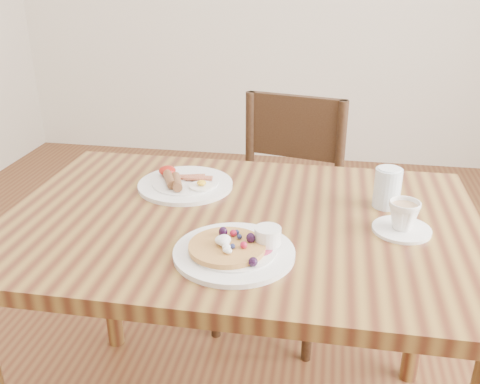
{
  "coord_description": "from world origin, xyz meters",
  "views": [
    {
      "loc": [
        0.21,
        -1.19,
        1.36
      ],
      "look_at": [
        0.0,
        0.0,
        0.82
      ],
      "focal_mm": 40.0,
      "sensor_mm": 36.0,
      "label": 1
    }
  ],
  "objects_px": {
    "chair_far": "(282,204)",
    "pancake_plate": "(236,249)",
    "teacup_saucer": "(403,219)",
    "dining_table": "(240,251)",
    "breakfast_plate": "(184,183)",
    "water_glass": "(387,188)"
  },
  "relations": [
    {
      "from": "chair_far",
      "to": "pancake_plate",
      "type": "relative_size",
      "value": 3.26
    },
    {
      "from": "teacup_saucer",
      "to": "chair_far",
      "type": "bearing_deg",
      "value": 118.13
    },
    {
      "from": "dining_table",
      "to": "teacup_saucer",
      "type": "xyz_separation_m",
      "value": [
        0.4,
        -0.01,
        0.13
      ]
    },
    {
      "from": "pancake_plate",
      "to": "teacup_saucer",
      "type": "distance_m",
      "value": 0.41
    },
    {
      "from": "chair_far",
      "to": "pancake_plate",
      "type": "height_order",
      "value": "chair_far"
    },
    {
      "from": "breakfast_plate",
      "to": "pancake_plate",
      "type": "bearing_deg",
      "value": -58.3
    },
    {
      "from": "dining_table",
      "to": "water_glass",
      "type": "xyz_separation_m",
      "value": [
        0.37,
        0.13,
        0.15
      ]
    },
    {
      "from": "dining_table",
      "to": "chair_far",
      "type": "height_order",
      "value": "chair_far"
    },
    {
      "from": "pancake_plate",
      "to": "teacup_saucer",
      "type": "bearing_deg",
      "value": 25.56
    },
    {
      "from": "dining_table",
      "to": "breakfast_plate",
      "type": "bearing_deg",
      "value": 139.54
    },
    {
      "from": "chair_far",
      "to": "teacup_saucer",
      "type": "distance_m",
      "value": 0.79
    },
    {
      "from": "dining_table",
      "to": "pancake_plate",
      "type": "height_order",
      "value": "pancake_plate"
    },
    {
      "from": "chair_far",
      "to": "dining_table",
      "type": "bearing_deg",
      "value": 97.11
    },
    {
      "from": "breakfast_plate",
      "to": "water_glass",
      "type": "bearing_deg",
      "value": -3.38
    },
    {
      "from": "pancake_plate",
      "to": "breakfast_plate",
      "type": "bearing_deg",
      "value": 121.7
    },
    {
      "from": "dining_table",
      "to": "water_glass",
      "type": "height_order",
      "value": "water_glass"
    },
    {
      "from": "pancake_plate",
      "to": "breakfast_plate",
      "type": "distance_m",
      "value": 0.41
    },
    {
      "from": "breakfast_plate",
      "to": "teacup_saucer",
      "type": "bearing_deg",
      "value": -16.03
    },
    {
      "from": "teacup_saucer",
      "to": "water_glass",
      "type": "distance_m",
      "value": 0.14
    },
    {
      "from": "teacup_saucer",
      "to": "water_glass",
      "type": "relative_size",
      "value": 1.33
    },
    {
      "from": "water_glass",
      "to": "pancake_plate",
      "type": "bearing_deg",
      "value": -137.65
    },
    {
      "from": "chair_far",
      "to": "water_glass",
      "type": "bearing_deg",
      "value": 133.6
    }
  ]
}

